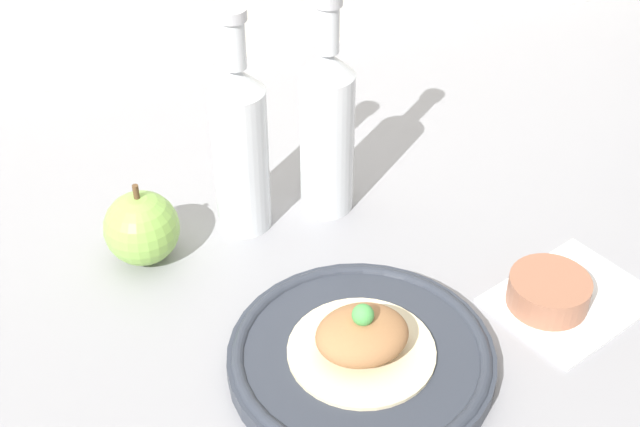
% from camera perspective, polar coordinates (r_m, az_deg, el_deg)
% --- Properties ---
extents(ground_plane, '(1.80, 1.10, 0.04)m').
position_cam_1_polar(ground_plane, '(0.97, -1.76, -5.97)').
color(ground_plane, gray).
extents(plate, '(0.26, 0.26, 0.02)m').
position_cam_1_polar(plate, '(0.87, 2.65, -9.19)').
color(plate, '#2D333D').
rests_on(plate, ground_plane).
extents(plated_food, '(0.14, 0.14, 0.06)m').
position_cam_1_polar(plated_food, '(0.85, 2.70, -7.96)').
color(plated_food, beige).
rests_on(plated_food, plate).
extents(cider_bottle_left, '(0.06, 0.06, 0.27)m').
position_cam_1_polar(cider_bottle_left, '(0.98, -5.13, 4.44)').
color(cider_bottle_left, silver).
rests_on(cider_bottle_left, ground_plane).
extents(cider_bottle_right, '(0.06, 0.06, 0.27)m').
position_cam_1_polar(cider_bottle_right, '(1.01, 0.46, 5.54)').
color(cider_bottle_right, silver).
rests_on(cider_bottle_right, ground_plane).
extents(apple, '(0.08, 0.08, 0.10)m').
position_cam_1_polar(apple, '(0.99, -11.34, -0.91)').
color(apple, '#84B74C').
rests_on(apple, ground_plane).
extents(napkin, '(0.19, 0.17, 0.01)m').
position_cam_1_polar(napkin, '(0.98, 15.75, -5.25)').
color(napkin, white).
rests_on(napkin, ground_plane).
extents(dipping_bowl, '(0.08, 0.08, 0.04)m').
position_cam_1_polar(dipping_bowl, '(0.96, 14.41, -4.94)').
color(dipping_bowl, '#996047').
rests_on(dipping_bowl, ground_plane).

